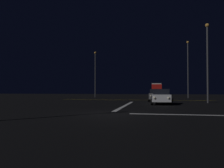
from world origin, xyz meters
TOP-DOWN VIEW (x-y plane):
  - ground at (0.00, 0.00)m, footprint 120.00×120.00m
  - stop_line_north at (0.00, 7.50)m, footprint 0.35×12.78m
  - centre_line_ns at (0.00, 19.10)m, footprint 22.00×0.15m
  - sedan_white at (3.38, 9.97)m, footprint 2.02×4.33m
  - sedan_gray at (2.92, 16.18)m, footprint 2.02×4.33m
  - sedan_blue at (3.36, 21.65)m, footprint 2.02×4.33m
  - sedan_red at (3.05, 27.72)m, footprint 2.02×4.33m
  - sedan_silver at (3.06, 33.60)m, footprint 2.02×4.33m
  - sedan_black at (3.16, 40.31)m, footprint 2.02×4.33m
  - box_truck at (3.14, 47.20)m, footprint 2.68×8.28m
  - streetlamp_left_far at (-8.60, 29.10)m, footprint 0.44×0.44m
  - streetlamp_right_far at (8.60, 29.10)m, footprint 0.44×0.44m
  - streetlamp_right_near at (8.60, 13.10)m, footprint 0.44×0.44m

SIDE VIEW (x-z plane):
  - ground at x=0.00m, z-range -0.10..0.00m
  - stop_line_north at x=0.00m, z-range 0.00..0.01m
  - centre_line_ns at x=0.00m, z-range 0.00..0.01m
  - sedan_white at x=3.38m, z-range 0.02..1.59m
  - sedan_gray at x=2.92m, z-range 0.02..1.59m
  - sedan_blue at x=3.36m, z-range 0.02..1.59m
  - sedan_red at x=3.05m, z-range 0.02..1.59m
  - sedan_silver at x=3.06m, z-range 0.02..1.59m
  - sedan_black at x=3.16m, z-range 0.02..1.59m
  - box_truck at x=3.14m, z-range 0.17..3.25m
  - streetlamp_left_far at x=-8.60m, z-range 0.69..9.52m
  - streetlamp_right_near at x=8.60m, z-range 0.69..9.67m
  - streetlamp_right_far at x=8.60m, z-range 0.71..10.95m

